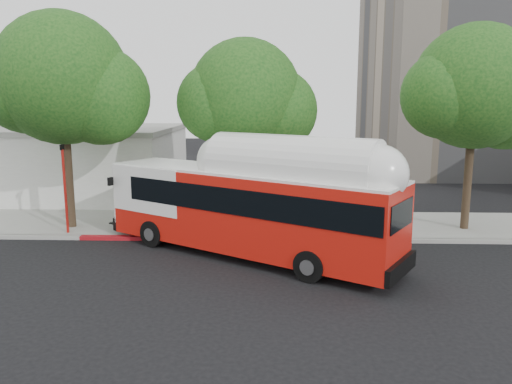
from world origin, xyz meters
TOP-DOWN VIEW (x-y plane):
  - ground at (0.00, 0.00)m, footprint 120.00×120.00m
  - sidewalk at (0.00, 6.50)m, footprint 60.00×5.00m
  - curb_strip at (0.00, 3.90)m, footprint 60.00×0.30m
  - red_curb_segment at (-3.00, 3.90)m, footprint 10.00×0.32m
  - street_tree_left at (-8.53, 5.56)m, footprint 6.67×5.80m
  - street_tree_mid at (-0.59, 6.06)m, footprint 5.75×5.00m
  - street_tree_right at (9.44, 5.86)m, footprint 6.21×5.40m
  - low_commercial_bldg at (-14.00, 14.00)m, footprint 16.20×10.20m
  - transit_bus at (-0.67, 1.86)m, footprint 12.03×8.62m
  - signal_pole at (-8.77, 4.43)m, footprint 0.11×0.38m

SIDE VIEW (x-z plane):
  - ground at x=0.00m, z-range 0.00..0.00m
  - sidewalk at x=0.00m, z-range 0.00..0.15m
  - curb_strip at x=0.00m, z-range 0.00..0.15m
  - red_curb_segment at x=-3.00m, z-range 0.00..0.16m
  - transit_bus at x=-0.67m, z-range -0.12..3.66m
  - signal_pole at x=-8.77m, z-range 0.05..4.09m
  - low_commercial_bldg at x=-14.00m, z-range 0.03..4.28m
  - street_tree_mid at x=-0.59m, z-range 1.60..10.22m
  - street_tree_right at x=9.44m, z-range 1.67..10.85m
  - street_tree_left at x=-8.53m, z-range 1.73..11.47m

